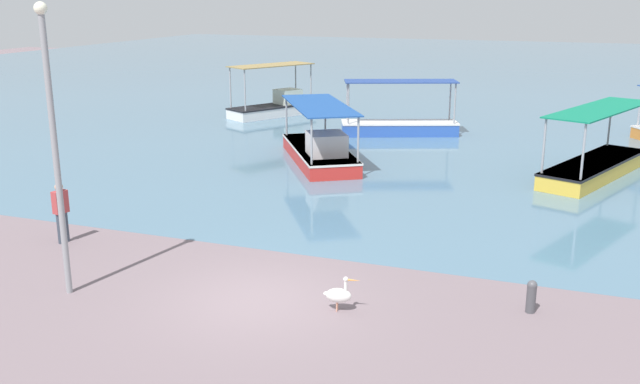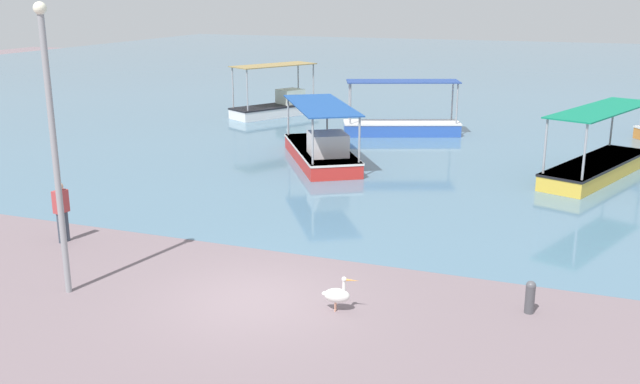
{
  "view_description": "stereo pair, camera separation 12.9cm",
  "coord_description": "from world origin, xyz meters",
  "px_view_note": "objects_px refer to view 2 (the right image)",
  "views": [
    {
      "loc": [
        6.47,
        -13.28,
        6.63
      ],
      "look_at": [
        -0.24,
        4.85,
        1.21
      ],
      "focal_mm": 40.0,
      "sensor_mm": 36.0,
      "label": 1
    },
    {
      "loc": [
        6.59,
        -13.24,
        6.63
      ],
      "look_at": [
        -0.24,
        4.85,
        1.21
      ],
      "focal_mm": 40.0,
      "sensor_mm": 36.0,
      "label": 2
    }
  ],
  "objects_px": {
    "fishing_boat_center": "(402,124)",
    "pelican": "(337,295)",
    "fishing_boat_near_right": "(597,164)",
    "lamp_post": "(53,138)",
    "fishing_boat_far_left": "(277,105)",
    "mooring_bollard": "(530,296)",
    "fisherman_standing": "(62,210)",
    "fishing_boat_outer": "(322,149)"
  },
  "relations": [
    {
      "from": "pelican",
      "to": "fisherman_standing",
      "type": "relative_size",
      "value": 0.48
    },
    {
      "from": "fishing_boat_outer",
      "to": "pelican",
      "type": "xyz_separation_m",
      "value": [
        5.17,
        -12.86,
        -0.19
      ]
    },
    {
      "from": "fishing_boat_outer",
      "to": "fishing_boat_near_right",
      "type": "height_order",
      "value": "fishing_boat_near_right"
    },
    {
      "from": "fishing_boat_far_left",
      "to": "fishing_boat_outer",
      "type": "xyz_separation_m",
      "value": [
        6.39,
        -9.93,
        -0.03
      ]
    },
    {
      "from": "fishing_boat_far_left",
      "to": "lamp_post",
      "type": "height_order",
      "value": "lamp_post"
    },
    {
      "from": "lamp_post",
      "to": "fisherman_standing",
      "type": "relative_size",
      "value": 3.82
    },
    {
      "from": "fishing_boat_near_right",
      "to": "lamp_post",
      "type": "distance_m",
      "value": 19.47
    },
    {
      "from": "fishing_boat_far_left",
      "to": "fisherman_standing",
      "type": "xyz_separation_m",
      "value": [
        3.04,
        -21.26,
        0.31
      ]
    },
    {
      "from": "fishing_boat_outer",
      "to": "fisherman_standing",
      "type": "relative_size",
      "value": 3.77
    },
    {
      "from": "fishing_boat_center",
      "to": "fisherman_standing",
      "type": "height_order",
      "value": "fishing_boat_center"
    },
    {
      "from": "pelican",
      "to": "lamp_post",
      "type": "distance_m",
      "value": 7.01
    },
    {
      "from": "fishing_boat_center",
      "to": "pelican",
      "type": "bearing_deg",
      "value": -79.56
    },
    {
      "from": "pelican",
      "to": "mooring_bollard",
      "type": "height_order",
      "value": "pelican"
    },
    {
      "from": "pelican",
      "to": "lamp_post",
      "type": "bearing_deg",
      "value": -168.76
    },
    {
      "from": "fishing_boat_far_left",
      "to": "pelican",
      "type": "height_order",
      "value": "fishing_boat_far_left"
    },
    {
      "from": "fishing_boat_far_left",
      "to": "fishing_boat_center",
      "type": "relative_size",
      "value": 0.9
    },
    {
      "from": "mooring_bollard",
      "to": "fishing_boat_outer",
      "type": "bearing_deg",
      "value": 128.23
    },
    {
      "from": "fishing_boat_far_left",
      "to": "mooring_bollard",
      "type": "xyz_separation_m",
      "value": [
        15.45,
        -21.43,
        -0.2
      ]
    },
    {
      "from": "fishing_boat_far_left",
      "to": "lamp_post",
      "type": "bearing_deg",
      "value": -77.23
    },
    {
      "from": "lamp_post",
      "to": "mooring_bollard",
      "type": "distance_m",
      "value": 10.81
    },
    {
      "from": "pelican",
      "to": "mooring_bollard",
      "type": "relative_size",
      "value": 1.1
    },
    {
      "from": "fishing_boat_far_left",
      "to": "fishing_boat_center",
      "type": "bearing_deg",
      "value": -20.84
    },
    {
      "from": "pelican",
      "to": "fisherman_standing",
      "type": "bearing_deg",
      "value": 169.81
    },
    {
      "from": "fishing_boat_outer",
      "to": "fisherman_standing",
      "type": "height_order",
      "value": "fishing_boat_outer"
    },
    {
      "from": "fishing_boat_center",
      "to": "pelican",
      "type": "relative_size",
      "value": 7.11
    },
    {
      "from": "fisherman_standing",
      "to": "lamp_post",
      "type": "bearing_deg",
      "value": -48.8
    },
    {
      "from": "fishing_boat_near_right",
      "to": "lamp_post",
      "type": "xyz_separation_m",
      "value": [
        -11.3,
        -15.55,
        3.1
      ]
    },
    {
      "from": "fisherman_standing",
      "to": "pelican",
      "type": "bearing_deg",
      "value": -10.19
    },
    {
      "from": "fishing_boat_center",
      "to": "fishing_boat_outer",
      "type": "xyz_separation_m",
      "value": [
        -1.52,
        -6.92,
        0.06
      ]
    },
    {
      "from": "fishing_boat_center",
      "to": "fishing_boat_near_right",
      "type": "height_order",
      "value": "fishing_boat_center"
    },
    {
      "from": "fishing_boat_outer",
      "to": "fishing_boat_near_right",
      "type": "xyz_separation_m",
      "value": [
        10.35,
        1.47,
        -0.07
      ]
    },
    {
      "from": "lamp_post",
      "to": "pelican",
      "type": "bearing_deg",
      "value": 11.24
    },
    {
      "from": "lamp_post",
      "to": "fisherman_standing",
      "type": "height_order",
      "value": "lamp_post"
    },
    {
      "from": "fishing_boat_outer",
      "to": "lamp_post",
      "type": "xyz_separation_m",
      "value": [
        -0.95,
        -14.07,
        3.03
      ]
    },
    {
      "from": "mooring_bollard",
      "to": "fisherman_standing",
      "type": "height_order",
      "value": "fisherman_standing"
    },
    {
      "from": "pelican",
      "to": "fishing_boat_far_left",
      "type": "bearing_deg",
      "value": 116.88
    },
    {
      "from": "fishing_boat_far_left",
      "to": "fisherman_standing",
      "type": "distance_m",
      "value": 21.48
    },
    {
      "from": "fisherman_standing",
      "to": "fishing_boat_center",
      "type": "bearing_deg",
      "value": 75.07
    },
    {
      "from": "fishing_boat_center",
      "to": "fishing_boat_outer",
      "type": "height_order",
      "value": "fishing_boat_center"
    },
    {
      "from": "fishing_boat_outer",
      "to": "pelican",
      "type": "relative_size",
      "value": 7.91
    },
    {
      "from": "lamp_post",
      "to": "mooring_bollard",
      "type": "relative_size",
      "value": 8.84
    },
    {
      "from": "fishing_boat_center",
      "to": "fishing_boat_near_right",
      "type": "relative_size",
      "value": 0.84
    }
  ]
}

